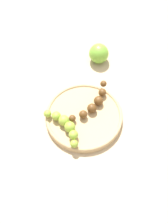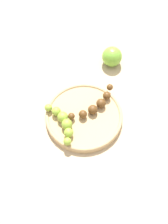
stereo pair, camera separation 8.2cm
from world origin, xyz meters
The scene contains 5 objects.
ground_plane centered at (0.00, 0.00, 0.00)m, with size 2.40×2.40×0.00m, color tan.
fruit_bowl centered at (0.00, 0.00, 0.01)m, with size 0.23×0.23×0.02m.
banana_overripe centered at (-0.01, -0.04, 0.03)m, with size 0.07×0.17×0.03m.
banana_green centered at (0.04, 0.06, 0.04)m, with size 0.13×0.09×0.03m.
apple_green centered at (0.04, -0.24, 0.03)m, with size 0.07×0.07×0.07m, color #72B238.
Camera 1 is at (-0.16, 0.39, 0.74)m, focal length 44.37 mm.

